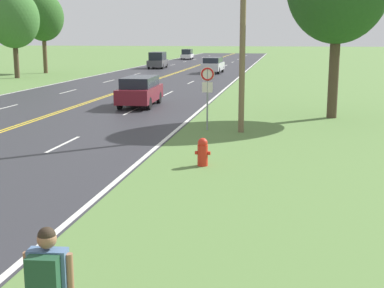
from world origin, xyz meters
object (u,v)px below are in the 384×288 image
Objects in this scene: traffic_sign at (207,83)px; car_dark_grey_van_receding at (158,60)px; fire_hydrant at (203,152)px; car_maroon_suv_mid_near at (140,91)px; car_white_van_distant at (187,54)px; tree_left_verge at (14,19)px; hitchhiker_person at (48,284)px; car_silver_suv_mid_far at (213,65)px; tree_behind_sign at (43,17)px.

traffic_sign is 43.91m from car_dark_grey_van_receding.
car_maroon_suv_mid_near is (-5.71, 13.42, 0.46)m from fire_hydrant.
traffic_sign is 68.83m from car_white_van_distant.
car_dark_grey_van_receding is at bearing 106.36° from traffic_sign.
car_dark_grey_van_receding reaches higher than car_white_van_distant.
hitchhiker_person is at bearing -61.70° from tree_left_verge.
car_maroon_suv_mid_near is at bearing 0.49° from car_silver_suv_mid_far.
car_dark_grey_van_receding is at bearing 105.20° from fire_hydrant.
hitchhiker_person is at bearing -64.88° from tree_behind_sign.
tree_left_verge reaches higher than hitchhiker_person.
car_maroon_suv_mid_near is 60.99m from car_white_van_distant.
traffic_sign reaches higher than car_silver_suv_mid_far.
tree_left_verge is 1.76× the size of car_maroon_suv_mid_near.
car_dark_grey_van_receding reaches higher than hitchhiker_person.
tree_left_verge is 1.85× the size of car_dark_grey_van_receding.
tree_left_verge is 25.18m from car_maroon_suv_mid_near.
fire_hydrant is 0.33× the size of traffic_sign.
hitchhiker_person is at bearing -91.23° from fire_hydrant.
tree_behind_sign is at bearing 121.12° from fire_hydrant.
traffic_sign is (-0.79, 6.32, 1.58)m from fire_hydrant.
car_silver_suv_mid_far is at bearing 97.37° from fire_hydrant.
car_silver_suv_mid_far reaches higher than fire_hydrant.
tree_left_verge is at bearing 22.90° from hitchhiker_person.
hitchhiker_person is at bearing 6.95° from car_silver_suv_mid_far.
traffic_sign is 0.63× the size of car_white_van_distant.
traffic_sign is at bearing -55.06° from tree_behind_sign.
car_dark_grey_van_receding is at bearing 6.99° from hitchhiker_person.
car_dark_grey_van_receding is at bearing 60.65° from tree_left_verge.
hitchhiker_person is 0.21× the size of tree_behind_sign.
hitchhiker_person is 10.51m from fire_hydrant.
traffic_sign is at bearing 8.72° from car_silver_suv_mid_far.
tree_left_verge reaches higher than traffic_sign.
car_dark_grey_van_receding is 25.40m from car_white_van_distant.
car_dark_grey_van_receding is at bearing -131.75° from car_silver_suv_mid_far.
tree_behind_sign is 30.60m from car_maroon_suv_mid_near.
tree_left_verge is at bearing -138.99° from car_maroon_suv_mid_near.
car_dark_grey_van_receding is (-13.16, 48.44, 0.56)m from fire_hydrant.
fire_hydrant is 0.10× the size of tree_behind_sign.
car_dark_grey_van_receding reaches higher than car_maroon_suv_mid_near.
car_maroon_suv_mid_near is (-4.92, 7.10, -1.13)m from traffic_sign.
hitchhiker_person is 0.66× the size of traffic_sign.
hitchhiker_person reaches higher than car_white_van_distant.
car_white_van_distant is (-13.39, 67.50, -1.15)m from traffic_sign.
car_white_van_distant reaches higher than car_silver_suv_mid_far.
car_silver_suv_mid_far is 1.11× the size of car_white_van_distant.
car_white_van_distant is (8.57, 42.45, -4.60)m from tree_left_verge.
tree_behind_sign is (-22.24, 31.83, 3.82)m from traffic_sign.
tree_left_verge reaches higher than fire_hydrant.
tree_behind_sign is 1.89× the size of car_dark_grey_van_receding.
hitchhiker_person is 0.42× the size of car_white_van_distant.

